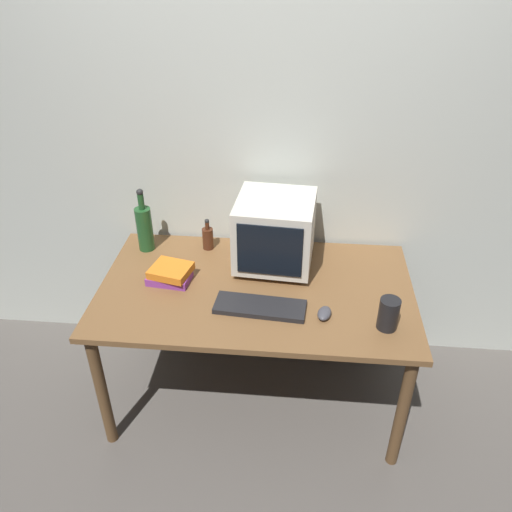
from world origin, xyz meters
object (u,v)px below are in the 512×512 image
crt_monitor (275,232)px  bottle_short (208,237)px  keyboard (260,307)px  computer_mouse (324,313)px  bottle_tall (144,227)px  book_stack (170,274)px  metal_canister (388,314)px

crt_monitor → bottle_short: 0.41m
keyboard → computer_mouse: 0.30m
bottle_tall → book_stack: bearing=-55.2°
metal_canister → bottle_tall: bearing=156.1°
bottle_tall → bottle_short: bearing=6.1°
bottle_short → book_stack: bearing=-112.8°
crt_monitor → book_stack: 0.56m
bottle_short → keyboard: bearing=-56.9°
bottle_tall → book_stack: (0.20, -0.28, -0.09)m
computer_mouse → keyboard: bearing=-172.2°
bottle_short → computer_mouse: bearing=-40.5°
bottle_tall → bottle_short: (0.33, 0.04, -0.07)m
keyboard → metal_canister: metal_canister is taller
bottle_tall → crt_monitor: bearing=-7.1°
computer_mouse → bottle_tall: bearing=165.7°
computer_mouse → book_stack: (-0.76, 0.21, 0.02)m
crt_monitor → bottle_tall: crt_monitor is taller
bottle_tall → book_stack: 0.36m
computer_mouse → bottle_short: bearing=152.6°
crt_monitor → bottle_short: crt_monitor is taller
computer_mouse → book_stack: bearing=177.6°
keyboard → computer_mouse: computer_mouse is taller
computer_mouse → book_stack: size_ratio=0.44×
keyboard → book_stack: bearing=163.1°
book_stack → bottle_short: bearing=67.2°
bottle_tall → metal_canister: size_ratio=2.39×
crt_monitor → bottle_tall: (-0.70, 0.09, -0.06)m
bottle_tall → computer_mouse: bearing=-27.4°
computer_mouse → bottle_short: bottle_short is taller
keyboard → crt_monitor: bearing=88.2°
computer_mouse → bottle_short: size_ratio=0.55×
crt_monitor → keyboard: 0.42m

